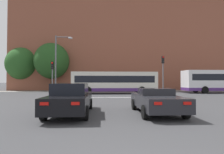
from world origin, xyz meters
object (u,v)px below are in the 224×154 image
object	(u,v)px
bus_crossing_lead	(114,82)
pedestrian_waiting	(156,85)
bus_crossing_trailing	(224,81)
car_roadster_right	(156,100)
pedestrian_walking_east	(82,85)
car_saloon_left	(71,99)
traffic_light_near_left	(52,73)
traffic_light_near_right	(163,69)
street_lamp_junction	(59,59)

from	to	relation	value
bus_crossing_lead	pedestrian_waiting	distance (m)	10.10
bus_crossing_lead	bus_crossing_trailing	bearing A→B (deg)	90.84
car_roadster_right	bus_crossing_lead	bearing A→B (deg)	94.41
pedestrian_walking_east	bus_crossing_trailing	bearing A→B (deg)	66.72
car_saloon_left	traffic_light_near_left	xyz separation A→B (m)	(-3.50, 9.28, 1.74)
bus_crossing_trailing	traffic_light_near_left	bearing A→B (deg)	-75.40
bus_crossing_trailing	pedestrian_walking_east	size ratio (longest dim) A/B	6.58
traffic_light_near_right	pedestrian_walking_east	size ratio (longest dim) A/B	2.44
bus_crossing_trailing	pedestrian_walking_east	distance (m)	22.12
car_roadster_right	pedestrian_waiting	distance (m)	22.50
bus_crossing_trailing	pedestrian_waiting	bearing A→B (deg)	-125.97
bus_crossing_trailing	car_roadster_right	bearing A→B (deg)	-44.51
bus_crossing_trailing	pedestrian_walking_east	xyz separation A→B (m)	(-21.32, 5.85, -0.67)
street_lamp_junction	pedestrian_walking_east	distance (m)	10.50
bus_crossing_trailing	pedestrian_waiting	size ratio (longest dim) A/B	6.80
traffic_light_near_left	bus_crossing_lead	bearing A→B (deg)	39.88
bus_crossing_lead	traffic_light_near_right	distance (m)	7.57
street_lamp_junction	pedestrian_waiting	xyz separation A→B (m)	(14.70, 10.01, -3.23)
traffic_light_near_right	street_lamp_junction	bearing A→B (deg)	171.21
bus_crossing_lead	pedestrian_waiting	size ratio (longest dim) A/B	6.55
car_roadster_right	bus_crossing_trailing	size ratio (longest dim) A/B	0.37
car_roadster_right	street_lamp_junction	xyz separation A→B (m)	(-7.80, 11.41, 3.59)
car_saloon_left	street_lamp_junction	size ratio (longest dim) A/B	0.70
car_saloon_left	traffic_light_near_right	bearing A→B (deg)	48.76
car_saloon_left	street_lamp_junction	bearing A→B (deg)	106.61
pedestrian_waiting	pedestrian_walking_east	distance (m)	13.06
car_saloon_left	street_lamp_junction	xyz separation A→B (m)	(-3.35, 11.28, 3.47)
traffic_light_near_right	pedestrian_walking_east	world-z (taller)	traffic_light_near_right
street_lamp_junction	pedestrian_walking_east	xyz separation A→B (m)	(1.64, 9.87, -3.19)
car_saloon_left	car_roadster_right	xyz separation A→B (m)	(4.45, -0.13, -0.12)
bus_crossing_lead	pedestrian_walking_east	distance (m)	7.97
car_saloon_left	traffic_light_near_left	world-z (taller)	traffic_light_near_left
pedestrian_waiting	car_saloon_left	bearing A→B (deg)	165.94
traffic_light_near_left	street_lamp_junction	size ratio (longest dim) A/B	0.53
bus_crossing_trailing	pedestrian_waiting	distance (m)	10.23
traffic_light_near_left	pedestrian_waiting	bearing A→B (deg)	38.96
car_saloon_left	pedestrian_waiting	distance (m)	24.13
street_lamp_junction	bus_crossing_trailing	bearing A→B (deg)	9.92
car_roadster_right	pedestrian_waiting	xyz separation A→B (m)	(6.90, 21.42, 0.36)
car_saloon_left	car_roadster_right	bearing A→B (deg)	-1.54
traffic_light_near_right	street_lamp_junction	xyz separation A→B (m)	(-11.68, 1.81, 1.29)
bus_crossing_trailing	street_lamp_junction	distance (m)	23.45
bus_crossing_lead	pedestrian_walking_east	size ratio (longest dim) A/B	6.34
bus_crossing_trailing	traffic_light_near_right	world-z (taller)	traffic_light_near_right
bus_crossing_lead	traffic_light_near_left	xyz separation A→B (m)	(-6.92, -5.78, 0.94)
traffic_light_near_left	pedestrian_walking_east	distance (m)	12.09
bus_crossing_trailing	street_lamp_junction	bearing A→B (deg)	-80.08
traffic_light_near_left	pedestrian_walking_east	xyz separation A→B (m)	(1.80, 11.87, -1.45)
car_saloon_left	pedestrian_waiting	xyz separation A→B (m)	(11.35, 21.29, 0.25)
traffic_light_near_left	traffic_light_near_right	xyz separation A→B (m)	(11.83, 0.20, 0.45)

